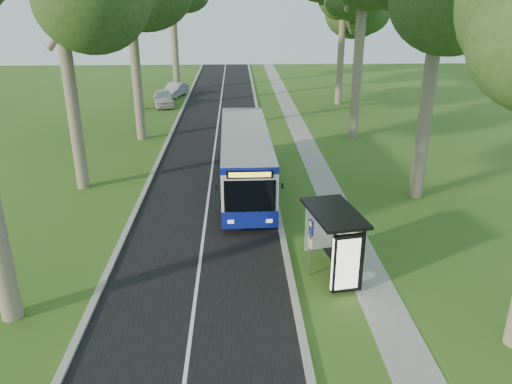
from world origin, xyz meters
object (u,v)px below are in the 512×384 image
bus (245,159)px  litter_bin (317,238)px  bus_stop_sign (311,241)px  car_white (163,98)px  bus_shelter (339,236)px  car_silver (175,90)px

bus → litter_bin: size_ratio=13.83×
bus_stop_sign → car_white: bearing=89.8°
bus_stop_sign → litter_bin: 2.55m
bus → car_white: 23.27m
bus_shelter → litter_bin: (-0.34, 2.66, -1.42)m
bus_stop_sign → litter_bin: bus_stop_sign is taller
litter_bin → car_silver: size_ratio=0.21×
bus → bus_stop_sign: (2.24, -9.42, -0.18)m
car_white → bus_stop_sign: bearing=-83.9°
bus → car_silver: bus is taller
bus → car_silver: (-6.84, 26.78, -0.95)m
bus → car_silver: 27.66m
bus_shelter → bus: bearing=97.7°
bus → bus_shelter: size_ratio=3.63×
bus_stop_sign → car_silver: bearing=86.9°
bus → bus_shelter: (3.22, -9.82, 0.21)m
bus → litter_bin: (2.87, -7.17, -1.21)m
bus → car_silver: size_ratio=2.84×
bus_stop_sign → car_silver: size_ratio=0.55×
litter_bin → car_white: size_ratio=0.20×
bus_shelter → car_white: size_ratio=0.74×
bus_shelter → litter_bin: bus_shelter is taller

